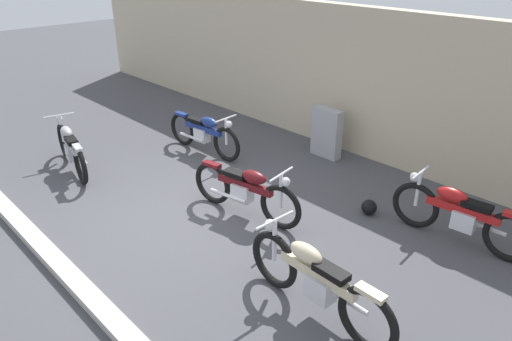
% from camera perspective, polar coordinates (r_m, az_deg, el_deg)
% --- Properties ---
extents(ground_plane, '(40.00, 40.00, 0.00)m').
position_cam_1_polar(ground_plane, '(7.43, -8.50, -5.69)').
color(ground_plane, '#47474C').
extents(building_wall, '(18.00, 0.30, 2.79)m').
position_cam_1_polar(building_wall, '(9.59, 11.41, 10.41)').
color(building_wall, beige).
rests_on(building_wall, ground_plane).
extents(curb_strip, '(18.00, 0.24, 0.12)m').
position_cam_1_polar(curb_strip, '(6.70, -22.06, -10.73)').
color(curb_strip, '#B7B2A8').
rests_on(curb_strip, ground_plane).
extents(stone_marker, '(0.62, 0.21, 0.96)m').
position_cam_1_polar(stone_marker, '(9.38, 8.39, 4.44)').
color(stone_marker, '#9E9EA3').
rests_on(stone_marker, ground_plane).
extents(helmet, '(0.24, 0.24, 0.24)m').
position_cam_1_polar(helmet, '(7.61, 13.31, -4.27)').
color(helmet, black).
rests_on(helmet, ground_plane).
extents(motorcycle_maroon, '(1.99, 0.63, 0.90)m').
position_cam_1_polar(motorcycle_maroon, '(7.23, -1.24, -2.35)').
color(motorcycle_maroon, black).
rests_on(motorcycle_maroon, ground_plane).
extents(motorcycle_blue, '(1.95, 0.54, 0.87)m').
position_cam_1_polar(motorcycle_blue, '(9.52, -6.21, 4.48)').
color(motorcycle_blue, black).
rests_on(motorcycle_blue, ground_plane).
extents(motorcycle_silver, '(1.96, 0.64, 0.89)m').
position_cam_1_polar(motorcycle_silver, '(9.35, -21.17, 2.50)').
color(motorcycle_silver, black).
rests_on(motorcycle_silver, ground_plane).
extents(motorcycle_cream, '(2.10, 0.58, 0.94)m').
position_cam_1_polar(motorcycle_cream, '(5.45, 7.15, -12.82)').
color(motorcycle_cream, black).
rests_on(motorcycle_cream, ground_plane).
extents(motorcycle_red, '(2.00, 0.56, 0.90)m').
position_cam_1_polar(motorcycle_red, '(7.17, 23.11, -4.89)').
color(motorcycle_red, black).
rests_on(motorcycle_red, ground_plane).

